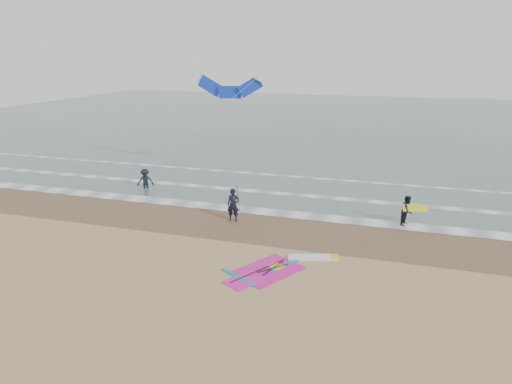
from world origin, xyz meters
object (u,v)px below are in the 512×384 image
(person_standing, at_px, (233,205))
(person_wading, at_px, (145,176))
(person_walking, at_px, (407,211))
(windsurf_rig, at_px, (281,267))
(surf_kite, at_px, (230,81))

(person_standing, bearing_deg, person_wading, 141.47)
(person_standing, distance_m, person_walking, 9.37)
(person_standing, bearing_deg, windsurf_rig, -61.84)
(person_walking, relative_size, person_wading, 0.93)
(surf_kite, bearing_deg, windsurf_rig, -61.82)
(surf_kite, bearing_deg, person_standing, -69.06)
(person_walking, distance_m, person_wading, 17.07)
(person_walking, height_order, person_wading, person_wading)
(person_standing, relative_size, person_wading, 1.04)
(windsurf_rig, bearing_deg, person_wading, 142.83)
(windsurf_rig, xyz_separation_m, person_wading, (-11.77, 8.92, 0.85))
(person_standing, distance_m, person_wading, 8.85)
(windsurf_rig, relative_size, surf_kite, 0.60)
(person_walking, bearing_deg, person_wading, 107.11)
(windsurf_rig, height_order, person_walking, person_walking)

